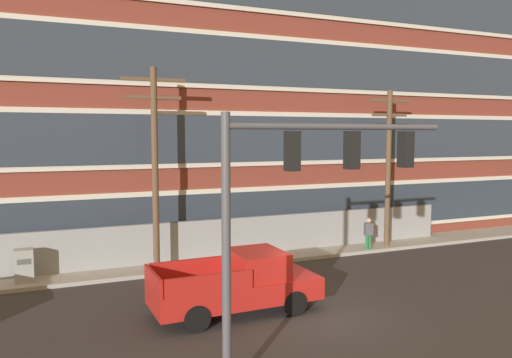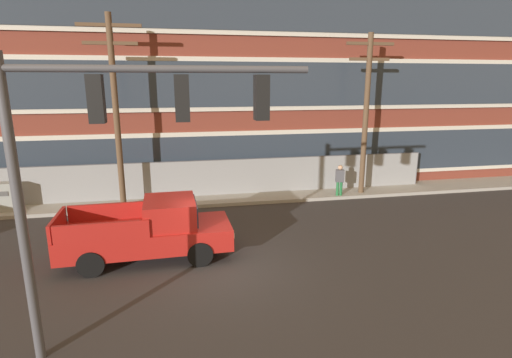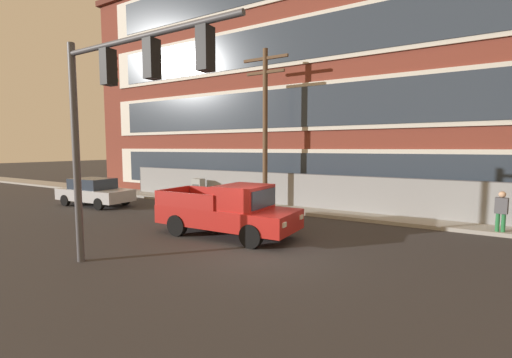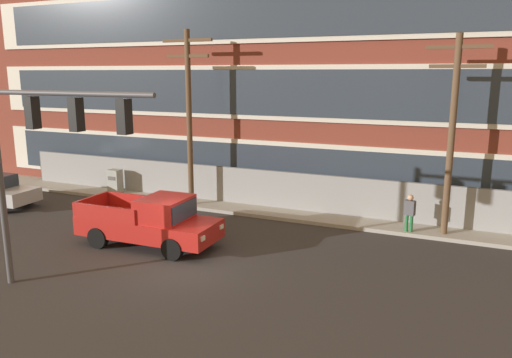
{
  "view_description": "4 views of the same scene",
  "coord_description": "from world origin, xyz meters",
  "px_view_note": "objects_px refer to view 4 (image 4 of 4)",
  "views": [
    {
      "loc": [
        -7.75,
        -13.33,
        5.71
      ],
      "look_at": [
        -0.02,
        5.01,
        3.94
      ],
      "focal_mm": 35.0,
      "sensor_mm": 36.0,
      "label": 1
    },
    {
      "loc": [
        -1.19,
        -11.36,
        5.67
      ],
      "look_at": [
        1.67,
        3.09,
        2.05
      ],
      "focal_mm": 28.0,
      "sensor_mm": 36.0,
      "label": 2
    },
    {
      "loc": [
        5.16,
        -9.04,
        3.3
      ],
      "look_at": [
        -3.36,
        5.15,
        1.79
      ],
      "focal_mm": 24.0,
      "sensor_mm": 36.0,
      "label": 3
    },
    {
      "loc": [
        8.71,
        -13.57,
        6.43
      ],
      "look_at": [
        1.19,
        3.39,
        2.47
      ],
      "focal_mm": 35.0,
      "sensor_mm": 36.0,
      "label": 4
    }
  ],
  "objects_px": {
    "electrical_cabinet": "(115,183)",
    "utility_pole_midblock": "(452,128)",
    "pickup_truck_red": "(151,222)",
    "utility_pole_near_corner": "(189,111)",
    "traffic_signal_mast": "(42,142)",
    "pedestrian_near_cabinet": "(410,212)"
  },
  "relations": [
    {
      "from": "electrical_cabinet",
      "to": "utility_pole_midblock",
      "type": "bearing_deg",
      "value": -0.85
    },
    {
      "from": "pickup_truck_red",
      "to": "utility_pole_near_corner",
      "type": "bearing_deg",
      "value": 105.81
    },
    {
      "from": "traffic_signal_mast",
      "to": "utility_pole_near_corner",
      "type": "bearing_deg",
      "value": 97.48
    },
    {
      "from": "traffic_signal_mast",
      "to": "pedestrian_near_cabinet",
      "type": "bearing_deg",
      "value": 47.71
    },
    {
      "from": "utility_pole_midblock",
      "to": "electrical_cabinet",
      "type": "xyz_separation_m",
      "value": [
        -16.51,
        0.25,
        -3.66
      ]
    },
    {
      "from": "traffic_signal_mast",
      "to": "pedestrian_near_cabinet",
      "type": "distance_m",
      "value": 13.77
    },
    {
      "from": "pedestrian_near_cabinet",
      "to": "utility_pole_near_corner",
      "type": "bearing_deg",
      "value": 178.98
    },
    {
      "from": "traffic_signal_mast",
      "to": "pedestrian_near_cabinet",
      "type": "xyz_separation_m",
      "value": [
        8.95,
        9.84,
        -3.56
      ]
    },
    {
      "from": "utility_pole_midblock",
      "to": "electrical_cabinet",
      "type": "bearing_deg",
      "value": 179.15
    },
    {
      "from": "utility_pole_midblock",
      "to": "pedestrian_near_cabinet",
      "type": "distance_m",
      "value": 3.65
    },
    {
      "from": "utility_pole_near_corner",
      "to": "pedestrian_near_cabinet",
      "type": "relative_size",
      "value": 4.96
    },
    {
      "from": "utility_pole_midblock",
      "to": "electrical_cabinet",
      "type": "relative_size",
      "value": 5.57
    },
    {
      "from": "pickup_truck_red",
      "to": "utility_pole_midblock",
      "type": "distance_m",
      "value": 11.98
    },
    {
      "from": "electrical_cabinet",
      "to": "pedestrian_near_cabinet",
      "type": "relative_size",
      "value": 0.84
    },
    {
      "from": "traffic_signal_mast",
      "to": "electrical_cabinet",
      "type": "distance_m",
      "value": 12.72
    },
    {
      "from": "pickup_truck_red",
      "to": "electrical_cabinet",
      "type": "distance_m",
      "value": 8.69
    },
    {
      "from": "utility_pole_midblock",
      "to": "utility_pole_near_corner",
      "type": "bearing_deg",
      "value": -179.36
    },
    {
      "from": "electrical_cabinet",
      "to": "pedestrian_near_cabinet",
      "type": "height_order",
      "value": "pedestrian_near_cabinet"
    },
    {
      "from": "utility_pole_near_corner",
      "to": "pedestrian_near_cabinet",
      "type": "xyz_separation_m",
      "value": [
        10.26,
        -0.18,
        -3.69
      ]
    },
    {
      "from": "utility_pole_near_corner",
      "to": "utility_pole_midblock",
      "type": "relative_size",
      "value": 1.07
    },
    {
      "from": "pickup_truck_red",
      "to": "pedestrian_near_cabinet",
      "type": "relative_size",
      "value": 3.24
    },
    {
      "from": "utility_pole_near_corner",
      "to": "utility_pole_midblock",
      "type": "bearing_deg",
      "value": 0.64
    }
  ]
}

